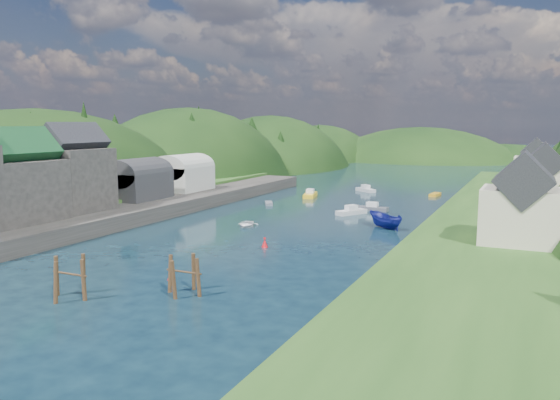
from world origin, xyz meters
The scene contains 14 objects.
ground centered at (0.00, 50.00, 0.00)m, with size 600.00×600.00×0.00m, color black.
hillside_left centered at (-45.00, 75.00, -8.03)m, with size 44.00×245.56×52.00m.
far_hills centered at (1.22, 174.01, -10.80)m, with size 103.00×68.00×44.00m.
hill_trees centered at (0.47, 65.02, 11.05)m, with size 90.37×150.24×12.01m.
quay_left centered at (-24.00, 20.00, 1.00)m, with size 12.00×110.00×2.00m, color #2D2B28.
terrace_left_grass centered at (-31.00, 20.00, 1.25)m, with size 12.00×110.00×2.50m, color #234719.
boat_sheds centered at (-26.00, 39.00, 5.27)m, with size 7.00×21.00×7.50m.
terrace_right centered at (25.00, 40.00, 1.20)m, with size 16.00×120.00×2.40m, color #234719.
right_bank_cottages centered at (28.00, 48.33, 5.84)m, with size 9.00×59.24×8.41m.
piling_cluster_near centered at (-3.79, -1.75, 1.31)m, with size 3.31×3.08×3.75m.
piling_cluster_far centered at (3.56, 2.67, 1.23)m, with size 3.17×2.96×3.61m.
channel_buoy_near centered at (0.24, 5.52, 0.48)m, with size 0.70×0.70×1.10m.
channel_buoy_far centered at (1.93, 19.95, 0.48)m, with size 0.70×0.70×1.10m.
moored_boats centered at (-1.15, 24.13, 0.65)m, with size 31.07×92.12×2.17m.
Camera 1 is at (27.70, -31.45, 13.22)m, focal length 35.00 mm.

